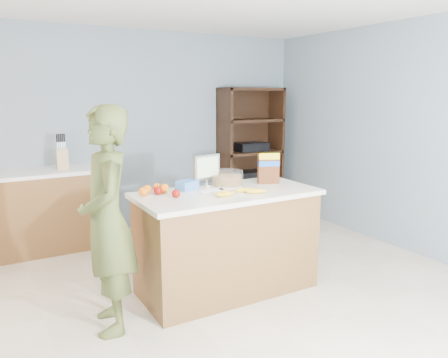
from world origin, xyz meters
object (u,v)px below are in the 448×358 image
shelving_unit (249,154)px  cereal_box (268,166)px  counter_peninsula (227,245)px  tv (207,168)px  person (107,221)px

shelving_unit → cereal_box: (-1.05, -1.95, 0.20)m
cereal_box → shelving_unit: bearing=61.8°
counter_peninsula → cereal_box: size_ratio=5.38×
shelving_unit → tv: (-1.59, -1.75, 0.19)m
shelving_unit → person: 3.39m
person → cereal_box: person is taller
counter_peninsula → cereal_box: cereal_box is taller
counter_peninsula → tv: (-0.04, 0.30, 0.64)m
shelving_unit → person: shelving_unit is taller
counter_peninsula → tv: size_ratio=5.53×
counter_peninsula → shelving_unit: bearing=52.9°
cereal_box → tv: bearing=159.4°
tv → cereal_box: size_ratio=0.97×
tv → shelving_unit: bearing=47.7°
shelving_unit → tv: size_ratio=6.38×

